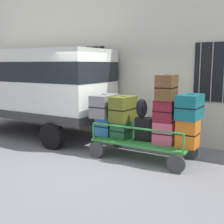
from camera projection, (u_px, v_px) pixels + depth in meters
ground_plane at (101, 157)px, 6.93m from camera, size 40.00×40.00×0.00m
building_wall at (142, 54)px, 8.42m from camera, size 12.00×0.38×5.00m
van at (33, 83)px, 8.96m from camera, size 4.98×2.06×2.61m
luggage_cart at (143, 143)px, 6.78m from camera, size 2.34×1.09×0.44m
cart_railing at (143, 126)px, 6.72m from camera, size 2.23×0.96×0.40m
suitcase_left_bottom at (104, 126)px, 7.23m from camera, size 0.40×0.35×0.47m
suitcase_left_middle at (105, 106)px, 7.17m from camera, size 0.49×0.84×0.55m
suitcase_midleft_bottom at (123, 129)px, 7.00m from camera, size 0.44×0.63×0.41m
suitcase_midleft_middle at (123, 109)px, 6.91m from camera, size 0.45×0.73×0.60m
suitcase_center_bottom at (144, 129)px, 6.75m from camera, size 0.40×0.32×0.54m
suitcase_midright_bottom at (164, 133)px, 6.44m from camera, size 0.48×0.42×0.50m
suitcase_midright_middle at (165, 111)px, 6.39m from camera, size 0.45×0.44×0.48m
suitcase_midright_top at (167, 87)px, 6.33m from camera, size 0.42×0.62×0.55m
suitcase_right_bottom at (188, 133)px, 6.16m from camera, size 0.44×0.43×0.60m
suitcase_right_middle at (190, 107)px, 6.13m from camera, size 0.47×0.71×0.53m
backpack at (142, 108)px, 6.65m from camera, size 0.27×0.22×0.44m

